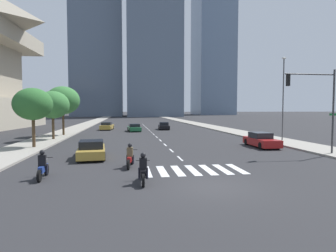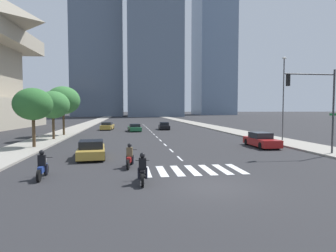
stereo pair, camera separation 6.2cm
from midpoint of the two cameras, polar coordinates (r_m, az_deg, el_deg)
name	(u,v)px [view 1 (the left image)]	position (r m, az deg, el deg)	size (l,w,h in m)	color
ground_plane	(210,186)	(13.51, 8.37, -11.87)	(800.00, 800.00, 0.00)	#28282B
sidewalk_east	(234,131)	(45.77, 13.06, -1.07)	(4.00, 260.00, 0.15)	gray
sidewalk_west	(63,133)	(43.59, -20.40, -1.41)	(4.00, 260.00, 0.15)	gray
crosswalk_near	(193,170)	(16.79, 4.91, -8.81)	(5.85, 2.89, 0.01)	silver
lane_divider_center	(151,132)	(44.28, -3.42, -1.23)	(0.14, 50.00, 0.01)	silver
motorcycle_lead	(143,171)	(13.84, -5.14, -8.98)	(0.70, 2.07, 1.49)	black
motorcycle_trailing	(43,167)	(15.99, -23.93, -7.59)	(0.70, 2.08, 1.49)	black
motorcycle_third	(130,158)	(17.63, -7.71, -6.33)	(0.70, 2.18, 1.49)	black
sedan_gold_0	(92,150)	(21.57, -15.18, -4.62)	(2.27, 4.73, 1.29)	#B28E38
sedan_red_1	(261,140)	(28.22, 18.14, -2.74)	(1.91, 4.74, 1.36)	maroon
sedan_gold_2	(107,126)	(50.36, -12.20, -0.06)	(2.24, 4.75, 1.30)	#B28E38
sedan_black_3	(164,126)	(50.00, -0.88, -0.03)	(1.98, 4.52, 1.28)	black
sedan_green_4	(134,128)	(46.04, -6.84, -0.38)	(2.19, 4.45, 1.20)	#1E6038
traffic_signal_near	(317,97)	(24.51, 27.64, 5.27)	(4.37, 0.28, 6.44)	#333335
street_lamp_east	(283,93)	(33.68, 22.08, 6.11)	(0.50, 0.24, 9.07)	#3F3F42
street_tree_nearest	(33,104)	(28.22, -25.56, 3.96)	(3.39, 3.39, 5.31)	#4C3823
street_tree_second	(53,105)	(34.89, -22.20, 3.95)	(3.68, 3.68, 5.48)	#4C3823
street_tree_third	(63,100)	(40.07, -20.40, 4.85)	(4.34, 4.34, 6.43)	#4C3823
office_tower_left_skyline	(97,29)	(158.27, -14.07, 18.41)	(25.49, 20.92, 90.86)	slate
office_tower_center_skyline	(154,22)	(148.34, -2.94, 20.17)	(26.34, 21.88, 100.97)	slate
office_tower_right_skyline	(213,41)	(201.50, 8.98, 16.54)	(23.61, 29.33, 100.29)	slate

